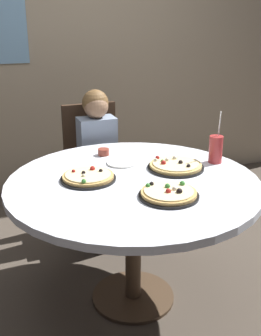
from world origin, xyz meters
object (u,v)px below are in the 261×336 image
Objects in this scene: pizza_veggie at (175,166)px; soda_cup at (216,149)px; pizza_pepperoni at (169,193)px; plate_small at (122,163)px; pizza_cheese at (88,177)px; chair_wooden at (94,161)px; dining_table at (133,195)px; sauce_bowl at (104,152)px; diner_child at (101,176)px.

soda_cup reaches higher than pizza_veggie.
pizza_pepperoni is 0.52m from plate_small.
plate_small is (0.24, 0.19, -0.01)m from pizza_cheese.
chair_wooden is 0.93m from pizza_veggie.
plate_small reaches higher than dining_table.
soda_cup reaches higher than plate_small.
soda_cup is at bearing -28.69° from sauce_bowl.
plate_small is at bearing -70.05° from sauce_bowl.
pizza_pepperoni is (0.32, -0.33, 0.00)m from pizza_cheese.
diner_child is 0.78m from pizza_veggie.
pizza_pepperoni is (0.10, -0.25, 0.10)m from dining_table.
pizza_cheese is at bearing -104.25° from chair_wooden.
sauce_bowl is at bearing 133.29° from pizza_veggie.
dining_table is at bearing -93.40° from plate_small.
pizza_pepperoni reaches higher than sauce_bowl.
soda_cup is 0.68m from sauce_bowl.
plate_small is at bearing 86.60° from dining_table.
pizza_veggie is 0.31m from plate_small.
pizza_cheese reaches higher than sauce_bowl.
plate_small is at bearing -88.26° from chair_wooden.
pizza_cheese is 4.21× the size of sauce_bowl.
pizza_cheese is at bearing -178.09° from pizza_veggie.
sauce_bowl is 0.39× the size of plate_small.
chair_wooden is at bearing 90.32° from dining_table.
soda_cup reaches higher than pizza_cheese.
chair_wooden is at bearing 84.87° from sauce_bowl.
pizza_cheese is 0.96× the size of soda_cup.
chair_wooden is 2.97× the size of pizza_veggie.
plate_small is at bearing 99.13° from pizza_pepperoni.
plate_small is at bearing 37.57° from pizza_cheese.
diner_child reaches higher than soda_cup.
pizza_cheese is 0.46m from pizza_pepperoni.
soda_cup is 4.40× the size of sauce_bowl.
chair_wooden is 0.56m from sauce_bowl.
soda_cup is (0.77, 0.04, 0.06)m from pizza_cheese.
diner_child reaches higher than plate_small.
diner_child reaches higher than sauce_bowl.
chair_wooden is at bearing 75.75° from pizza_cheese.
pizza_veggie is 1.09× the size of pizza_pepperoni.
plate_small is at bearing 147.41° from pizza_veggie.
pizza_pepperoni reaches higher than dining_table.
pizza_veggie is 1.77× the size of plate_small.
pizza_cheese is (-0.23, 0.08, 0.10)m from dining_table.
pizza_veggie is 0.27m from soda_cup.
plate_small is (-0.53, 0.14, -0.08)m from soda_cup.
sauce_bowl is at bearing 109.95° from plate_small.
diner_child is 15.46× the size of sauce_bowl.
soda_cup is at bearing -50.15° from diner_child.
plate_small is at bearing -88.72° from diner_child.
chair_wooden is 1.23m from pizza_pepperoni.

